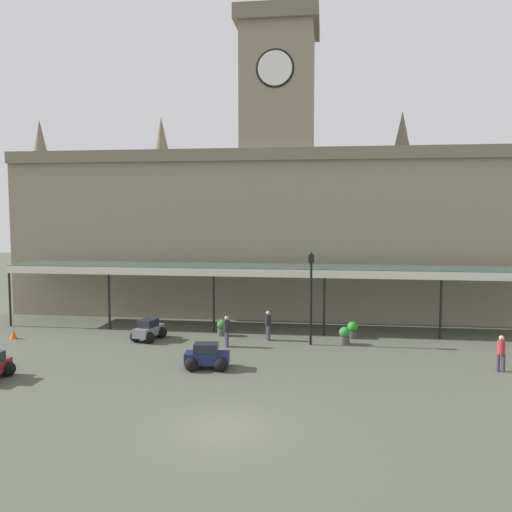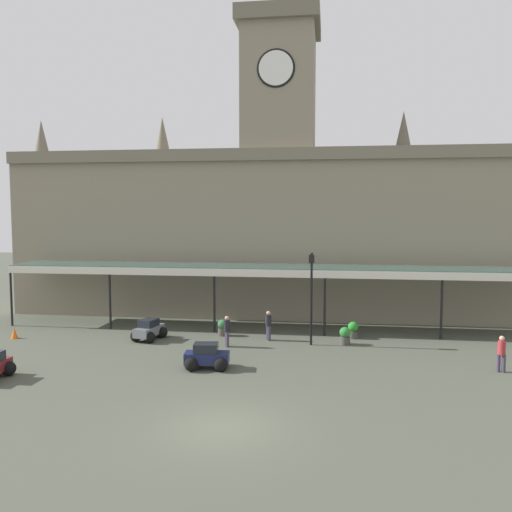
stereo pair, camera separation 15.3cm
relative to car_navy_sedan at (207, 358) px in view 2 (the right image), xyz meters
The scene contains 13 objects.
ground_plane 6.90m from the car_navy_sedan, 72.72° to the right, with size 140.00×140.00×0.00m, color #4A4D40.
station_building 15.07m from the car_navy_sedan, 81.45° to the left, with size 37.16×5.63×20.51m.
entrance_canopy 9.47m from the car_navy_sedan, 76.70° to the left, with size 33.05×3.26×3.91m.
car_navy_sedan is the anchor object (origin of this frame).
car_grey_sedan 6.74m from the car_navy_sedan, 132.13° to the left, with size 1.79×2.19×1.19m.
pedestrian_crossing_forecourt 13.40m from the car_navy_sedan, ahead, with size 0.38×0.34×1.67m.
pedestrian_near_entrance 6.21m from the car_navy_sedan, 69.15° to the left, with size 0.34×0.36×1.67m.
pedestrian_beside_cars 4.09m from the car_navy_sedan, 87.75° to the left, with size 0.34×0.37×1.67m.
victorian_lamppost 7.35m from the car_navy_sedan, 47.59° to the left, with size 0.30×0.30×5.07m.
traffic_cone 12.99m from the car_navy_sedan, 160.96° to the left, with size 0.40×0.40×0.58m, color orange.
planter_near_kerb 6.58m from the car_navy_sedan, 95.02° to the left, with size 0.60×0.60×0.96m.
planter_forecourt_centre 8.45m from the car_navy_sedan, 40.04° to the left, with size 0.60×0.60×0.96m.
planter_by_canopy 9.83m from the car_navy_sedan, 44.84° to the left, with size 0.60×0.60×0.96m.
Camera 2 is at (3.50, -17.03, 7.27)m, focal length 37.36 mm.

